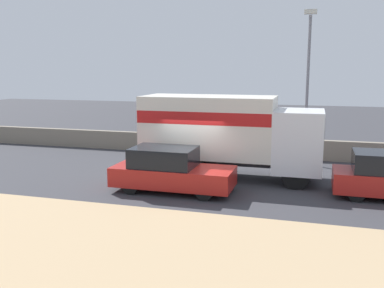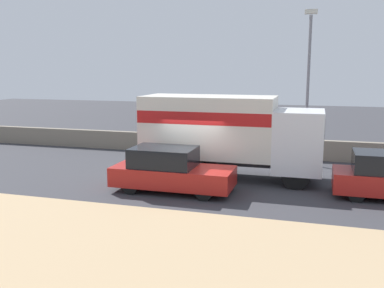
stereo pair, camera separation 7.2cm
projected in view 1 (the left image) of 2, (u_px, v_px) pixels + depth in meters
name	position (u px, v px, depth m)	size (l,w,h in m)	color
ground_plane	(186.00, 188.00, 16.24)	(80.00, 80.00, 0.00)	#38383D
dirt_shoulder_foreground	(121.00, 247.00, 10.84)	(60.00, 6.11, 0.04)	tan
stone_wall_backdrop	(223.00, 145.00, 22.48)	(60.00, 0.35, 1.01)	gray
street_lamp	(308.00, 77.00, 19.78)	(0.56, 0.28, 7.12)	slate
box_truck	(227.00, 130.00, 17.55)	(7.30, 2.40, 3.38)	silver
car_hatchback	(170.00, 170.00, 15.74)	(4.45, 1.79, 1.64)	#B21E19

